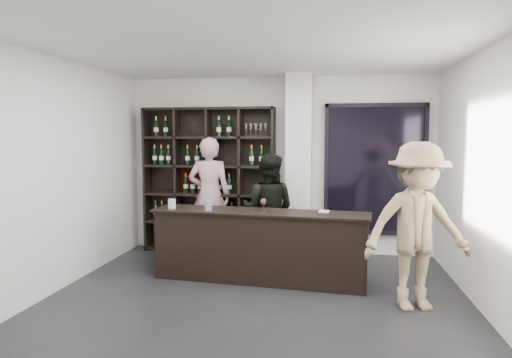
% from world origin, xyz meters
% --- Properties ---
extents(floor, '(5.00, 5.50, 0.01)m').
position_xyz_m(floor, '(0.00, 0.00, -0.01)').
color(floor, black).
rests_on(floor, ground).
extents(wine_shelf, '(2.20, 0.35, 2.40)m').
position_xyz_m(wine_shelf, '(-1.15, 2.57, 1.20)').
color(wine_shelf, black).
rests_on(wine_shelf, floor).
extents(structural_column, '(0.40, 0.40, 2.90)m').
position_xyz_m(structural_column, '(0.35, 2.47, 1.45)').
color(structural_column, silver).
rests_on(structural_column, floor).
extents(glass_panel, '(1.60, 0.08, 2.10)m').
position_xyz_m(glass_panel, '(1.55, 2.69, 1.40)').
color(glass_panel, black).
rests_on(glass_panel, floor).
extents(tasting_counter, '(2.88, 0.60, 0.94)m').
position_xyz_m(tasting_counter, '(-0.07, 1.10, 0.47)').
color(tasting_counter, black).
rests_on(tasting_counter, floor).
extents(taster_pink, '(0.72, 0.49, 1.92)m').
position_xyz_m(taster_pink, '(-1.10, 2.40, 0.96)').
color(taster_pink, '#CAA0A4').
rests_on(taster_pink, floor).
extents(taster_black, '(0.89, 0.74, 1.67)m').
position_xyz_m(taster_black, '(-0.06, 1.85, 0.84)').
color(taster_black, black).
rests_on(taster_black, floor).
extents(customer, '(1.34, 0.97, 1.87)m').
position_xyz_m(customer, '(1.80, 0.40, 0.93)').
color(customer, '#90795A').
rests_on(customer, floor).
extents(wine_glass, '(0.10, 0.10, 0.20)m').
position_xyz_m(wine_glass, '(-0.01, 1.06, 1.04)').
color(wine_glass, white).
rests_on(wine_glass, tasting_counter).
extents(spit_cup, '(0.11, 0.11, 0.12)m').
position_xyz_m(spit_cup, '(-0.75, 1.02, 1.01)').
color(spit_cup, silver).
rests_on(spit_cup, tasting_counter).
extents(napkin_stack, '(0.14, 0.14, 0.02)m').
position_xyz_m(napkin_stack, '(0.77, 1.13, 0.95)').
color(napkin_stack, white).
rests_on(napkin_stack, tasting_counter).
extents(card_stand, '(0.10, 0.07, 0.14)m').
position_xyz_m(card_stand, '(-1.27, 1.09, 1.01)').
color(card_stand, white).
rests_on(card_stand, tasting_counter).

